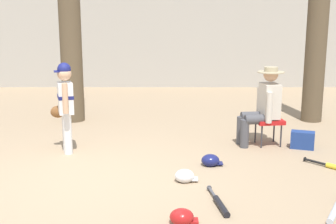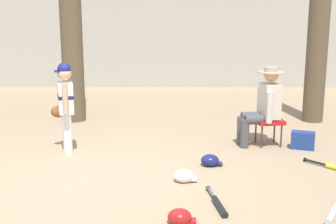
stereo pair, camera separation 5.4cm
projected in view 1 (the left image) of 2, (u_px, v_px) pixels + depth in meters
ground_plane at (89, 182)px, 5.35m from camera, size 60.00×60.00×0.00m
concrete_back_wall at (133, 38)px, 12.21m from camera, size 18.00×0.36×2.66m
tree_near_player at (68, 4)px, 8.00m from camera, size 0.62×0.62×4.94m
tree_behind_spectator at (317, 23)px, 8.07m from camera, size 0.60×0.60×4.22m
young_ballplayer at (64, 102)px, 6.36m from camera, size 0.43×0.57×1.31m
folding_stool at (268, 122)px, 6.81m from camera, size 0.45×0.45×0.41m
seated_spectator at (262, 104)px, 6.74m from camera, size 0.67×0.54×1.20m
handbag_beside_stool at (302, 140)px, 6.67m from camera, size 0.38×0.28×0.26m
bat_black_composite at (219, 204)px, 4.65m from camera, size 0.18×0.73×0.07m
bat_aluminum_silver at (335, 210)px, 4.50m from camera, size 0.45×0.73×0.07m
batting_helmet_red at (181, 217)px, 4.27m from camera, size 0.28×0.21×0.16m
batting_helmet_white at (184, 176)px, 5.35m from camera, size 0.28×0.21×0.16m
batting_helmet_navy at (210, 160)px, 5.92m from camera, size 0.28×0.22×0.16m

